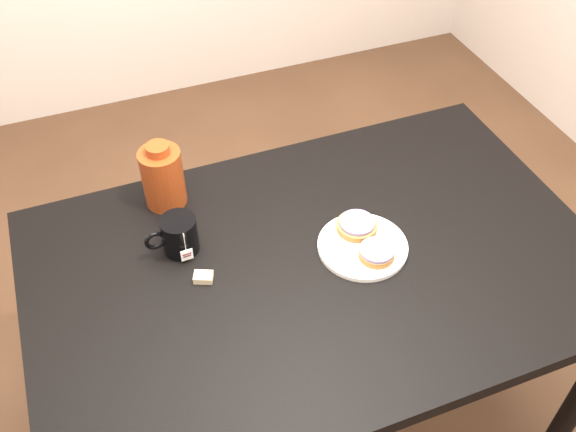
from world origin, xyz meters
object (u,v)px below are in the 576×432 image
(bagel_back, at_px, (357,225))
(bagel_package, at_px, (163,176))
(mug, at_px, (179,235))
(table, at_px, (316,282))
(bagel_front, at_px, (377,253))
(teabag_pouch, at_px, (203,277))
(plate, at_px, (363,246))

(bagel_back, distance_m, bagel_package, 0.52)
(mug, bearing_deg, bagel_back, -16.34)
(table, height_order, bagel_back, bagel_back)
(table, bearing_deg, bagel_package, 130.43)
(bagel_front, relative_size, bagel_package, 0.66)
(bagel_front, xyz_separation_m, teabag_pouch, (-0.41, 0.09, -0.02))
(bagel_front, height_order, bagel_package, bagel_package)
(table, xyz_separation_m, bagel_back, (0.13, 0.05, 0.11))
(plate, xyz_separation_m, teabag_pouch, (-0.40, 0.04, 0.00))
(table, height_order, bagel_package, bagel_package)
(plate, bearing_deg, bagel_front, -73.93)
(table, height_order, plate, plate)
(mug, bearing_deg, bagel_front, -28.09)
(bagel_package, bearing_deg, table, -49.57)
(bagel_back, relative_size, teabag_pouch, 2.53)
(plate, distance_m, mug, 0.46)
(teabag_pouch, relative_size, bagel_package, 0.24)
(bagel_front, bearing_deg, bagel_back, 92.34)
(bagel_back, relative_size, mug, 0.84)
(table, distance_m, teabag_pouch, 0.29)
(bagel_back, bearing_deg, mug, 166.37)
(table, relative_size, mug, 10.39)
(bagel_back, relative_size, bagel_package, 0.60)
(bagel_back, bearing_deg, bagel_front, -87.66)
(bagel_back, bearing_deg, teabag_pouch, -178.41)
(plate, xyz_separation_m, bagel_package, (-0.42, 0.35, 0.08))
(table, bearing_deg, bagel_back, 22.34)
(table, xyz_separation_m, bagel_front, (0.14, -0.05, 0.11))
(bagel_front, relative_size, teabag_pouch, 2.77)
(bagel_front, bearing_deg, mug, 154.63)
(table, distance_m, bagel_back, 0.18)
(table, relative_size, plate, 6.22)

